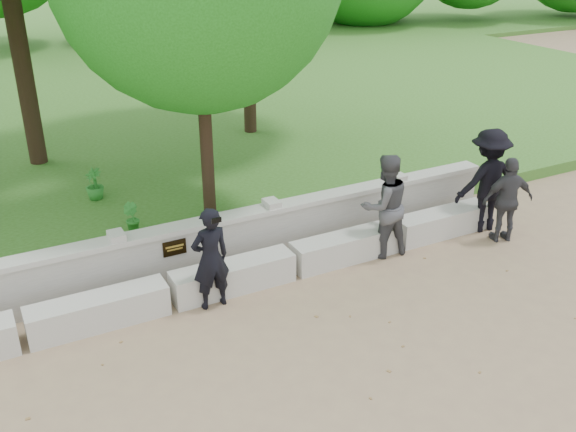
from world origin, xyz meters
The scene contains 11 objects.
ground centered at (0.00, 0.00, 0.00)m, with size 80.00×80.00×0.00m, color #967E5B.
lawn centered at (0.00, 14.00, 0.12)m, with size 40.00×22.00×0.25m, color #35601B.
concrete_bench centered at (0.00, 1.90, 0.22)m, with size 11.90×0.45×0.45m.
parapet_wall centered at (0.00, 2.60, 0.46)m, with size 12.50×0.35×0.90m.
man_main centered at (0.56, 1.64, 0.77)m, with size 0.58×0.52×1.54m.
visitor_left centered at (3.64, 1.80, 0.87)m, with size 0.88×0.71×1.75m.
visitor_mid centered at (5.80, 1.75, 0.93)m, with size 1.26×0.79×1.86m.
visitor_right centered at (5.80, 1.24, 0.76)m, with size 0.96×0.62×1.51m.
shrub_b centered at (0.07, 4.04, 0.51)m, with size 0.29×0.23×0.52m, color #2A7C2A.
shrub_c centered at (4.94, 3.30, 0.53)m, with size 0.51×0.44×0.57m, color #2A7C2A.
shrub_d centered at (-0.16, 5.78, 0.55)m, with size 0.34×0.30×0.61m, color #2A7C2A.
Camera 1 is at (-2.17, -5.85, 5.08)m, focal length 40.00 mm.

